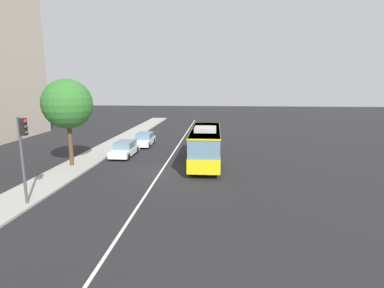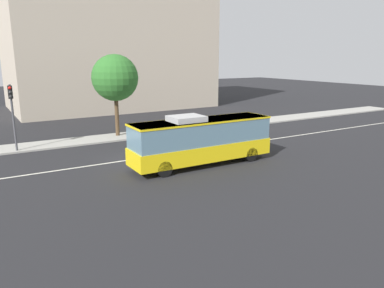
{
  "view_description": "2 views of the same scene",
  "coord_description": "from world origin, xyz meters",
  "px_view_note": "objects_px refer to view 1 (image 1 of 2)",
  "views": [
    {
      "loc": [
        -23.41,
        -4.51,
        6.93
      ],
      "look_at": [
        3.6,
        -2.26,
        1.69
      ],
      "focal_mm": 28.55,
      "sensor_mm": 36.0,
      "label": 1
    },
    {
      "loc": [
        -9.46,
        -23.94,
        7.17
      ],
      "look_at": [
        2.74,
        -3.0,
        1.39
      ],
      "focal_mm": 34.15,
      "sensor_mm": 36.0,
      "label": 2
    }
  ],
  "objects_px": {
    "transit_bus": "(206,144)",
    "street_tree_kerbside_centre": "(67,104)",
    "traffic_light_mid_block": "(23,146)",
    "sedan_white": "(144,139)",
    "sedan_white_ahead": "(125,149)"
  },
  "relations": [
    {
      "from": "sedan_white",
      "to": "traffic_light_mid_block",
      "type": "distance_m",
      "value": 18.7
    },
    {
      "from": "sedan_white",
      "to": "traffic_light_mid_block",
      "type": "height_order",
      "value": "traffic_light_mid_block"
    },
    {
      "from": "transit_bus",
      "to": "street_tree_kerbside_centre",
      "type": "height_order",
      "value": "street_tree_kerbside_centre"
    },
    {
      "from": "transit_bus",
      "to": "traffic_light_mid_block",
      "type": "relative_size",
      "value": 1.93
    },
    {
      "from": "sedan_white_ahead",
      "to": "street_tree_kerbside_centre",
      "type": "xyz_separation_m",
      "value": [
        -4.25,
        3.39,
        4.64
      ]
    },
    {
      "from": "transit_bus",
      "to": "street_tree_kerbside_centre",
      "type": "relative_size",
      "value": 1.34
    },
    {
      "from": "transit_bus",
      "to": "street_tree_kerbside_centre",
      "type": "distance_m",
      "value": 12.18
    },
    {
      "from": "sedan_white_ahead",
      "to": "sedan_white",
      "type": "bearing_deg",
      "value": 173.8
    },
    {
      "from": "street_tree_kerbside_centre",
      "to": "sedan_white",
      "type": "bearing_deg",
      "value": -22.74
    },
    {
      "from": "traffic_light_mid_block",
      "to": "street_tree_kerbside_centre",
      "type": "relative_size",
      "value": 0.7
    },
    {
      "from": "transit_bus",
      "to": "sedan_white_ahead",
      "type": "xyz_separation_m",
      "value": [
        2.26,
        8.08,
        -1.09
      ]
    },
    {
      "from": "sedan_white",
      "to": "sedan_white_ahead",
      "type": "bearing_deg",
      "value": -8.47
    },
    {
      "from": "transit_bus",
      "to": "sedan_white_ahead",
      "type": "distance_m",
      "value": 8.46
    },
    {
      "from": "street_tree_kerbside_centre",
      "to": "traffic_light_mid_block",
      "type": "bearing_deg",
      "value": -169.53
    },
    {
      "from": "transit_bus",
      "to": "traffic_light_mid_block",
      "type": "distance_m",
      "value": 14.61
    }
  ]
}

